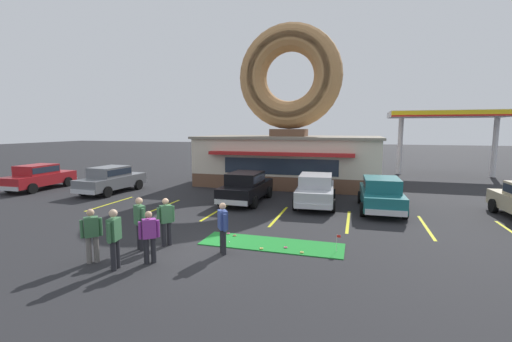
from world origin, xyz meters
name	(u,v)px	position (x,y,z in m)	size (l,w,h in m)	color
ground_plane	(189,250)	(0.00, 0.00, 0.00)	(160.00, 160.00, 0.00)	#232326
donut_shop_building	(289,131)	(0.50, 13.94, 3.74)	(12.30, 6.75, 10.96)	brown
putting_mat	(271,244)	(2.45, 1.24, 0.01)	(4.79, 1.44, 0.03)	#1E842D
mini_donut_near_left	(286,247)	(2.99, 0.98, 0.05)	(0.13, 0.13, 0.04)	#D8667F
mini_donut_near_right	(302,252)	(3.57, 0.69, 0.05)	(0.13, 0.13, 0.04)	#E5C666
mini_donut_mid_left	(235,236)	(0.96, 1.67, 0.05)	(0.13, 0.13, 0.04)	#A5724C
mini_donut_mid_centre	(228,233)	(0.65, 1.84, 0.05)	(0.13, 0.13, 0.04)	#D8667F
mini_donut_mid_right	(261,248)	(2.26, 0.66, 0.05)	(0.13, 0.13, 0.04)	#E5C666
golf_ball	(229,242)	(1.04, 0.93, 0.05)	(0.04, 0.04, 0.04)	white
putting_flag_pin	(338,239)	(4.63, 1.12, 0.44)	(0.13, 0.01, 0.55)	silver
car_teal	(381,193)	(6.26, 7.38, 0.87)	(2.10, 4.62, 1.60)	#196066
car_black	(246,186)	(-0.50, 7.41, 0.87)	(2.03, 4.59, 1.60)	black
car_red	(38,176)	(-14.45, 7.21, 0.87)	(2.08, 4.61, 1.60)	maroon
car_silver	(316,188)	(3.15, 7.67, 0.87)	(2.20, 4.66, 1.60)	#B2B5BA
car_grey	(111,178)	(-9.23, 7.62, 0.87)	(2.13, 4.63, 1.60)	slate
pedestrian_blue_sweater_man	(149,235)	(-0.56, -1.31, 0.85)	(0.49, 0.42, 1.55)	#232328
pedestrian_hooded_kid	(223,226)	(1.19, 0.01, 0.90)	(0.42, 0.50, 1.62)	#232328
pedestrian_leather_jacket_man	(166,220)	(-0.90, 0.16, 0.89)	(0.43, 0.48, 1.61)	#232328
pedestrian_clipboard_woman	(92,233)	(-2.19, -1.75, 0.88)	(0.44, 0.46, 1.60)	slate
pedestrian_beanie_man	(114,236)	(-1.23, -1.97, 0.95)	(0.30, 0.59, 1.71)	#232328
pedestrian_crossing_woman	(140,221)	(-1.48, -0.45, 0.96)	(0.53, 0.40, 1.72)	#232328
trash_bin	(372,187)	(5.99, 11.25, 0.50)	(0.57, 0.57, 0.97)	#232833
gas_station_canopy	(448,117)	(12.08, 21.86, 4.86)	(9.00, 4.46, 5.30)	silver
parking_stripe_far_left	(111,204)	(-7.15, 5.00, 0.00)	(0.12, 3.60, 0.01)	yellow
parking_stripe_left	(161,207)	(-4.15, 5.00, 0.00)	(0.12, 3.60, 0.01)	yellow
parking_stripe_mid_left	(217,211)	(-1.15, 5.00, 0.00)	(0.12, 3.60, 0.01)	yellow
parking_stripe_centre	(279,216)	(1.85, 5.00, 0.00)	(0.12, 3.60, 0.01)	yellow
parking_stripe_mid_right	(348,221)	(4.85, 5.00, 0.00)	(0.12, 3.60, 0.01)	yellow
parking_stripe_right	(426,227)	(7.85, 5.00, 0.00)	(0.12, 3.60, 0.01)	yellow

